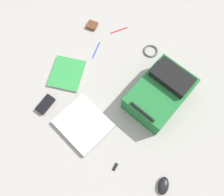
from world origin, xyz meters
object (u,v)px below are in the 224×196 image
earbud_pouch (92,25)px  pen_black (119,30)px  pen_blue (96,50)px  book_manual (68,73)px  computer_mouse (163,186)px  power_brick (45,104)px  cable_coil (151,51)px  backpack (160,93)px  laptop (83,124)px  usb_stick (115,167)px

earbud_pouch → pen_black: bearing=-164.5°
pen_blue → book_manual: bearing=70.2°
computer_mouse → power_brick: bearing=-16.5°
cable_coil → pen_blue: cable_coil is taller
cable_coil → computer_mouse: bearing=116.7°
backpack → computer_mouse: size_ratio=4.70×
backpack → earbud_pouch: bearing=-26.0°
laptop → usb_stick: bearing=153.4°
pen_black → usb_stick: (-0.39, 0.90, -0.00)m
backpack → cable_coil: size_ratio=4.49×
cable_coil → pen_blue: 0.39m
computer_mouse → usb_stick: 0.29m
cable_coil → pen_blue: (0.36, 0.16, -0.00)m
laptop → pen_blue: (0.18, -0.52, -0.01)m
pen_black → power_brick: bearing=76.3°
laptop → pen_black: bearing=-82.2°
book_manual → cable_coil: 0.61m
power_brick → earbud_pouch: size_ratio=1.82×
book_manual → pen_black: bearing=-109.2°
cable_coil → laptop: bearing=75.2°
book_manual → pen_black: 0.51m
earbud_pouch → usb_stick: size_ratio=1.50×
laptop → usb_stick: (-0.29, 0.15, -0.01)m
backpack → book_manual: (0.63, 0.10, -0.08)m
cable_coil → power_brick: (0.46, 0.68, 0.01)m
power_brick → book_manual: bearing=-93.1°
earbud_pouch → usb_stick: earbud_pouch is taller
power_brick → earbud_pouch: (0.02, -0.69, -0.00)m
earbud_pouch → usb_stick: 1.03m
pen_black → laptop: bearing=97.8°
power_brick → pen_black: power_brick is taller
book_manual → pen_blue: 0.27m
power_brick → pen_blue: power_brick is taller
backpack → laptop: 0.52m
pen_blue → computer_mouse: bearing=139.8°
laptop → computer_mouse: size_ratio=3.77×
power_brick → laptop: bearing=178.4°
computer_mouse → pen_black: (0.69, -0.87, -0.01)m
computer_mouse → earbud_pouch: bearing=-50.8°
laptop → pen_black: laptop is taller
laptop → cable_coil: 0.71m
backpack → computer_mouse: bearing=114.6°
pen_blue → usb_stick: (-0.47, 0.67, -0.00)m
cable_coil → earbud_pouch: (0.48, -0.01, 0.01)m
book_manual → cable_coil: bearing=-137.4°
laptop → power_brick: 0.28m
computer_mouse → usb_stick: computer_mouse is taller
computer_mouse → cable_coil: (0.40, -0.80, -0.01)m
usb_stick → pen_black: bearing=-66.2°
laptop → usb_stick: size_ratio=8.05×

